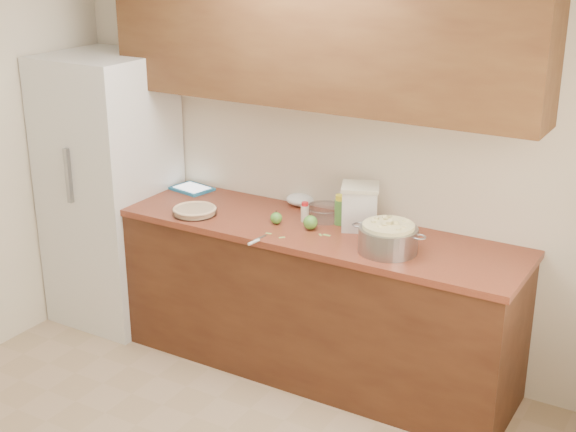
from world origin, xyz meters
The scene contains 20 objects.
room_shell centered at (0.00, 0.00, 1.30)m, with size 3.60×3.60×3.60m.
counter_run centered at (0.00, 1.48, 0.46)m, with size 2.64×0.68×0.92m.
upper_cabinets centered at (0.00, 1.63, 1.95)m, with size 2.60×0.34×0.70m, color brown.
fridge centered at (-1.44, 1.44, 0.90)m, with size 0.70×0.70×1.80m, color silver.
pie centered at (-0.65, 1.31, 0.94)m, with size 0.27×0.27×0.04m.
colander centered at (0.59, 1.36, 1.00)m, with size 0.42×0.32×0.16m.
flour_canister centered at (0.31, 1.60, 1.05)m, with size 0.28×0.28×0.26m.
tablet centered at (-0.95, 1.67, 0.93)m, with size 0.29×0.24×0.02m.
paring_knife centered at (-0.09, 1.11, 0.93)m, with size 0.05×0.18×0.02m.
lemon_bottle centered at (0.19, 1.60, 1.01)m, with size 0.07×0.07×0.18m.
cinnamon_shaker centered at (-0.02, 1.54, 0.98)m, with size 0.05×0.05×0.12m.
vanilla_bottle centered at (0.19, 1.61, 0.97)m, with size 0.04×0.04×0.11m.
mixing_bowl centered at (0.07, 1.63, 0.97)m, with size 0.22×0.22×0.08m.
paper_towel centered at (-0.18, 1.77, 0.96)m, with size 0.18×0.15×0.07m, color white.
apple_left centered at (-0.14, 1.42, 0.95)m, with size 0.07×0.07×0.08m.
apple_center centered at (0.08, 1.44, 0.96)m, with size 0.08×0.08×0.10m.
peel_a centered at (0.20, 1.40, 0.92)m, with size 0.04×0.02×0.00m, color #96C35E.
peel_b centered at (-0.09, 1.26, 0.92)m, with size 0.03×0.01×0.00m, color #96C35E.
peel_c centered at (0.00, 1.25, 0.92)m, with size 0.03×0.01×0.00m, color #96C35E.
peel_d centered at (0.17, 1.39, 0.92)m, with size 0.03×0.01×0.00m, color #96C35E.
Camera 1 is at (2.15, -2.32, 2.58)m, focal length 50.00 mm.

